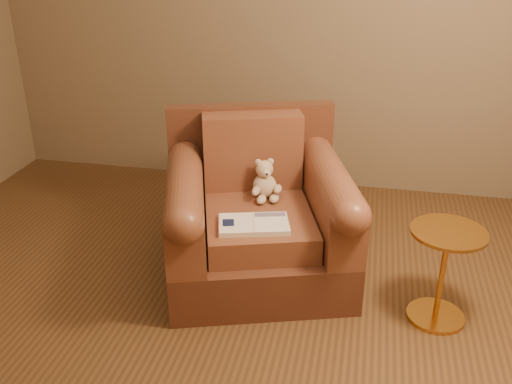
# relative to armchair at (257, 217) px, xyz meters

# --- Properties ---
(floor) EXTENTS (4.00, 4.00, 0.00)m
(floor) POSITION_rel_armchair_xyz_m (-0.24, -0.69, -0.35)
(floor) COLOR brown
(floor) RESTS_ON ground
(armchair) EXTENTS (1.23, 1.20, 0.89)m
(armchair) POSITION_rel_armchair_xyz_m (0.00, 0.00, 0.00)
(armchair) COLOR #552D1C
(armchair) RESTS_ON floor
(teddy_bear) EXTENTS (0.17, 0.20, 0.24)m
(teddy_bear) POSITION_rel_armchair_xyz_m (0.03, 0.10, 0.17)
(teddy_bear) COLOR #CBAE8E
(teddy_bear) RESTS_ON armchair
(guidebook) EXTENTS (0.41, 0.31, 0.03)m
(guidebook) POSITION_rel_armchair_xyz_m (0.04, -0.26, 0.10)
(guidebook) COLOR beige
(guidebook) RESTS_ON armchair
(side_table) EXTENTS (0.37, 0.37, 0.52)m
(side_table) POSITION_rel_armchair_xyz_m (1.00, -0.27, -0.07)
(side_table) COLOR gold
(side_table) RESTS_ON floor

